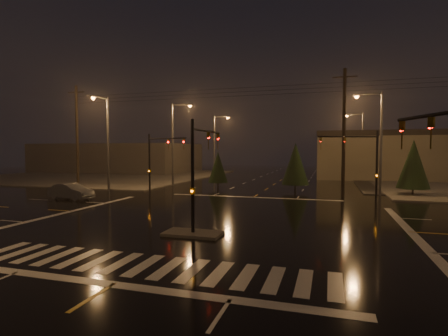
{
  "coord_description": "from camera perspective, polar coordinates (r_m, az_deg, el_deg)",
  "views": [
    {
      "loc": [
        6.75,
        -20.71,
        4.43
      ],
      "look_at": [
        -1.16,
        5.41,
        3.0
      ],
      "focal_mm": 28.0,
      "sensor_mm": 36.0,
      "label": 1
    }
  ],
  "objects": [
    {
      "name": "streetlight_4",
      "position": [
        56.9,
        21.37,
        4.18
      ],
      "size": [
        2.77,
        0.32,
        10.0
      ],
      "color": "#38383A",
      "rests_on": "ground"
    },
    {
      "name": "ground",
      "position": [
        22.23,
        -1.2,
        -8.5
      ],
      "size": [
        140.0,
        140.0,
        0.0
      ],
      "primitive_type": "plane",
      "color": "black",
      "rests_on": "ground"
    },
    {
      "name": "stop_bar_near",
      "position": [
        12.63,
        -17.65,
        -17.66
      ],
      "size": [
        16.0,
        0.5,
        0.01
      ],
      "primitive_type": "cube",
      "color": "beige",
      "rests_on": "ground"
    },
    {
      "name": "commercial_block",
      "position": [
        75.35,
        -16.81,
        1.63
      ],
      "size": [
        30.0,
        18.0,
        5.6
      ],
      "primitive_type": "cube",
      "color": "#3F3B38",
      "rests_on": "ground"
    },
    {
      "name": "conifer_0",
      "position": [
        38.22,
        28.53,
        0.56
      ],
      "size": [
        3.0,
        3.0,
        5.39
      ],
      "color": "black",
      "rests_on": "ground"
    },
    {
      "name": "streetlight_2",
      "position": [
        57.59,
        -1.31,
        4.36
      ],
      "size": [
        2.77,
        0.32,
        10.0
      ],
      "color": "#38383A",
      "rests_on": "ground"
    },
    {
      "name": "conifer_4",
      "position": [
        38.1,
        11.58,
        0.69
      ],
      "size": [
        2.86,
        2.86,
        5.17
      ],
      "color": "black",
      "rests_on": "ground"
    },
    {
      "name": "utility_pole_1",
      "position": [
        34.77,
        18.98,
        5.64
      ],
      "size": [
        2.2,
        0.32,
        12.0
      ],
      "color": "black",
      "rests_on": "ground"
    },
    {
      "name": "median_island",
      "position": [
        18.54,
        -5.1,
        -10.6
      ],
      "size": [
        3.0,
        1.6,
        0.15
      ],
      "primitive_type": "cube",
      "color": "#45433E",
      "rests_on": "ground"
    },
    {
      "name": "crosswalk",
      "position": [
        14.22,
        -12.92,
        -15.21
      ],
      "size": [
        15.0,
        2.6,
        0.01
      ],
      "primitive_type": "cube",
      "color": "beige",
      "rests_on": "ground"
    },
    {
      "name": "streetlight_5",
      "position": [
        39.2,
        -18.71,
        4.85
      ],
      "size": [
        0.32,
        2.77,
        10.0
      ],
      "color": "#38383A",
      "rests_on": "ground"
    },
    {
      "name": "sidewalk_nw",
      "position": [
        62.78,
        -19.04,
        -1.16
      ],
      "size": [
        36.0,
        36.0,
        0.12
      ],
      "primitive_type": "cube",
      "color": "#45433E",
      "rests_on": "ground"
    },
    {
      "name": "car_crossing",
      "position": [
        34.05,
        -23.7,
        -3.52
      ],
      "size": [
        4.51,
        2.1,
        1.43
      ],
      "primitive_type": "imported",
      "rotation": [
        0.0,
        0.0,
        1.43
      ],
      "color": "#585B5F",
      "rests_on": "ground"
    },
    {
      "name": "signal_mast_median",
      "position": [
        18.9,
        -4.1,
        0.93
      ],
      "size": [
        0.25,
        4.59,
        6.0
      ],
      "color": "black",
      "rests_on": "ground"
    },
    {
      "name": "streetlight_3",
      "position": [
        37.0,
        23.81,
        4.87
      ],
      "size": [
        2.77,
        0.32,
        10.0
      ],
      "color": "#38383A",
      "rests_on": "ground"
    },
    {
      "name": "utility_pole_0",
      "position": [
        45.1,
        -22.86,
        4.93
      ],
      "size": [
        2.2,
        0.32,
        12.0
      ],
      "color": "black",
      "rests_on": "ground"
    },
    {
      "name": "signal_mast_ne",
      "position": [
        30.97,
        21.94,
        1.6
      ],
      "size": [
        4.84,
        1.86,
        6.0
      ],
      "color": "black",
      "rests_on": "ground"
    },
    {
      "name": "signal_mast_nw",
      "position": [
        34.87,
        -10.94,
        1.9
      ],
      "size": [
        4.84,
        1.86,
        6.0
      ],
      "color": "black",
      "rests_on": "ground"
    },
    {
      "name": "conifer_3",
      "position": [
        39.77,
        -0.99,
        0.14
      ],
      "size": [
        2.24,
        2.24,
        4.2
      ],
      "color": "black",
      "rests_on": "ground"
    },
    {
      "name": "streetlight_1",
      "position": [
        42.68,
        -8.04,
        4.81
      ],
      "size": [
        2.77,
        0.32,
        10.0
      ],
      "color": "#38383A",
      "rests_on": "ground"
    },
    {
      "name": "stop_bar_far",
      "position": [
        32.72,
        4.8,
        -4.78
      ],
      "size": [
        16.0,
        0.5,
        0.01
      ],
      "primitive_type": "cube",
      "color": "beige",
      "rests_on": "ground"
    }
  ]
}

